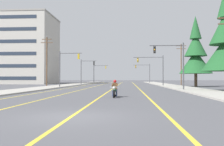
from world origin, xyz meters
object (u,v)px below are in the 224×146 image
object	(u,v)px
motorcycle_with_rider	(115,90)
traffic_signal_near_left	(66,64)
apartment_building_far_left_block	(8,50)
utility_pole_left_near	(47,60)
conifer_tree_right_verge_far	(196,54)
traffic_signal_near_right	(174,59)
traffic_signal_mid_left	(85,68)
utility_pole_right_far	(181,63)
traffic_signal_mid_right	(154,66)
traffic_signal_far_right	(145,70)
traffic_signal_far_left	(98,71)

from	to	relation	value
motorcycle_with_rider	traffic_signal_near_left	world-z (taller)	traffic_signal_near_left
motorcycle_with_rider	apartment_building_far_left_block	bearing A→B (deg)	124.11
motorcycle_with_rider	utility_pole_left_near	distance (m)	30.72
motorcycle_with_rider	conifer_tree_right_verge_far	bearing A→B (deg)	62.70
conifer_tree_right_verge_far	traffic_signal_near_right	bearing A→B (deg)	-114.60
traffic_signal_near_right	conifer_tree_right_verge_far	xyz separation A→B (m)	(6.66, 14.55, 2.01)
traffic_signal_mid_left	utility_pole_left_near	world-z (taller)	utility_pole_left_near
motorcycle_with_rider	utility_pole_right_far	xyz separation A→B (m)	(13.13, 36.62, 4.47)
traffic_signal_mid_right	conifer_tree_right_verge_far	distance (m)	8.40
traffic_signal_mid_left	traffic_signal_far_right	xyz separation A→B (m)	(15.84, 19.55, 0.09)
utility_pole_right_far	conifer_tree_right_verge_far	size ratio (longest dim) A/B	0.70
traffic_signal_near_left	utility_pole_right_far	bearing A→B (deg)	34.48
motorcycle_with_rider	traffic_signal_mid_left	world-z (taller)	traffic_signal_mid_left
traffic_signal_near_right	traffic_signal_far_left	size ratio (longest dim) A/B	1.00
utility_pole_right_far	motorcycle_with_rider	bearing A→B (deg)	-109.72
traffic_signal_near_right	utility_pole_right_far	size ratio (longest dim) A/B	0.66
motorcycle_with_rider	traffic_signal_far_right	xyz separation A→B (m)	(6.47, 59.65, 3.54)
traffic_signal_near_right	traffic_signal_far_left	world-z (taller)	same
traffic_signal_near_right	traffic_signal_near_left	distance (m)	18.84
traffic_signal_mid_left	utility_pole_left_near	bearing A→B (deg)	-111.31
traffic_signal_mid_right	apartment_building_far_left_block	bearing A→B (deg)	153.96
motorcycle_with_rider	traffic_signal_far_left	distance (m)	63.72
conifer_tree_right_verge_far	traffic_signal_far_left	bearing A→B (deg)	121.86
traffic_signal_near_left	apartment_building_far_left_block	xyz separation A→B (m)	(-24.30, 28.69, 5.81)
traffic_signal_far_left	traffic_signal_near_left	bearing A→B (deg)	-90.59
traffic_signal_far_right	conifer_tree_right_verge_far	bearing A→B (deg)	-77.75
traffic_signal_mid_left	conifer_tree_right_verge_far	size ratio (longest dim) A/B	0.47
traffic_signal_far_left	utility_pole_left_near	size ratio (longest dim) A/B	0.65
traffic_signal_near_right	utility_pole_right_far	bearing A→B (deg)	76.09
motorcycle_with_rider	utility_pole_right_far	distance (m)	39.16
traffic_signal_mid_right	conifer_tree_right_verge_far	world-z (taller)	conifer_tree_right_verge_far
traffic_signal_mid_right	utility_pole_right_far	size ratio (longest dim) A/B	0.66
traffic_signal_far_left	utility_pole_right_far	world-z (taller)	utility_pole_right_far
traffic_signal_far_right	conifer_tree_right_verge_far	size ratio (longest dim) A/B	0.47
utility_pole_right_far	traffic_signal_mid_right	bearing A→B (deg)	-136.41
traffic_signal_far_right	utility_pole_right_far	bearing A→B (deg)	-73.88
traffic_signal_near_right	apartment_building_far_left_block	distance (m)	55.93
traffic_signal_near_left	traffic_signal_far_right	bearing A→B (deg)	67.55
motorcycle_with_rider	traffic_signal_far_right	size ratio (longest dim) A/B	0.35
traffic_signal_far_right	traffic_signal_mid_left	bearing A→B (deg)	-129.01
traffic_signal_far_right	utility_pole_right_far	distance (m)	23.99
conifer_tree_right_verge_far	apartment_building_far_left_block	world-z (taller)	apartment_building_far_left_block
traffic_signal_near_right	traffic_signal_mid_left	xyz separation A→B (m)	(-16.38, 28.16, -0.04)
utility_pole_left_near	utility_pole_right_far	bearing A→B (deg)	19.79
motorcycle_with_rider	traffic_signal_mid_left	distance (m)	41.32
utility_pole_left_near	utility_pole_right_far	distance (m)	29.48
traffic_signal_far_right	traffic_signal_far_left	world-z (taller)	same
traffic_signal_far_left	traffic_signal_far_right	bearing A→B (deg)	-12.16
traffic_signal_far_right	utility_pole_left_near	distance (m)	39.18
conifer_tree_right_verge_far	apartment_building_far_left_block	distance (m)	52.97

